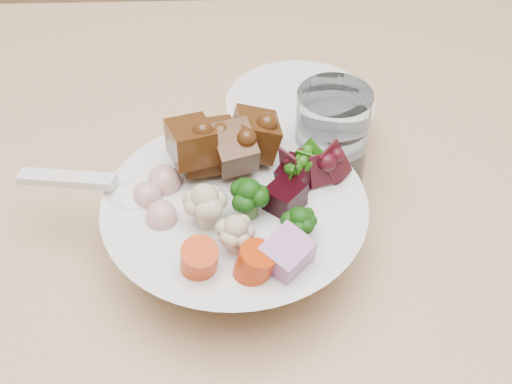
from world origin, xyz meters
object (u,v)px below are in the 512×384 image
food_bowl (237,224)px  water_glass (330,149)px  chair_far (425,113)px  side_bowl (299,122)px  dining_table (489,308)px

food_bowl → water_glass: food_bowl is taller
chair_far → side_bowl: side_bowl is taller
dining_table → chair_far: dining_table is taller
dining_table → water_glass: size_ratio=15.10×
water_glass → dining_table: bearing=-36.9°
side_bowl → food_bowl: bearing=-119.8°
chair_far → side_bowl: bearing=-113.4°
side_bowl → dining_table: bearing=-49.8°
chair_far → water_glass: bearing=-108.0°
chair_far → food_bowl: (-0.46, -0.64, 0.42)m
chair_far → water_glass: (-0.36, -0.57, 0.43)m
dining_table → side_bowl: size_ratio=11.62×
side_bowl → chair_far: bearing=52.2°
food_bowl → side_bowl: 0.18m
food_bowl → water_glass: bearing=35.2°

